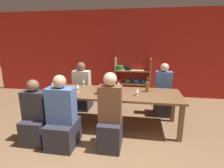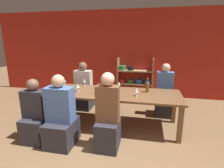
# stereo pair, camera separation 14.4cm
# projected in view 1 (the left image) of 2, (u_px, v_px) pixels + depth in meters

# --- Properties ---
(wall_back_red) EXTENTS (8.80, 0.06, 2.70)m
(wall_back_red) POSITION_uv_depth(u_px,v_px,m) (119.00, 54.00, 5.63)
(wall_back_red) COLOR red
(wall_back_red) RESTS_ON ground_plane
(shelf_unit) EXTENTS (1.12, 0.30, 1.23)m
(shelf_unit) POSITION_uv_depth(u_px,v_px,m) (131.00, 82.00, 5.59)
(shelf_unit) COLOR tan
(shelf_unit) RESTS_ON ground_plane
(dining_table) EXTENTS (2.79, 0.97, 0.73)m
(dining_table) POSITION_uv_depth(u_px,v_px,m) (111.00, 96.00, 3.59)
(dining_table) COLOR brown
(dining_table) RESTS_ON ground_plane
(mixing_bowl) EXTENTS (0.24, 0.24, 0.11)m
(mixing_bowl) POSITION_uv_depth(u_px,v_px,m) (102.00, 91.00, 3.47)
(mixing_bowl) COLOR #B7BABC
(mixing_bowl) RESTS_ON dining_table
(wine_bottle_green) EXTENTS (0.07, 0.07, 0.33)m
(wine_bottle_green) POSITION_uv_depth(u_px,v_px,m) (107.00, 81.00, 3.96)
(wine_bottle_green) COLOR brown
(wine_bottle_green) RESTS_ON dining_table
(wine_bottle_dark) EXTENTS (0.07, 0.07, 0.31)m
(wine_bottle_dark) POSITION_uv_depth(u_px,v_px,m) (147.00, 86.00, 3.59)
(wine_bottle_dark) COLOR brown
(wine_bottle_dark) RESTS_ON dining_table
(wine_glass_red_a) EXTENTS (0.06, 0.06, 0.17)m
(wine_glass_red_a) POSITION_uv_depth(u_px,v_px,m) (83.00, 81.00, 4.06)
(wine_glass_red_a) COLOR white
(wine_glass_red_a) RESTS_ON dining_table
(wine_glass_empty_a) EXTENTS (0.08, 0.08, 0.14)m
(wine_glass_empty_a) POSITION_uv_depth(u_px,v_px,m) (63.00, 81.00, 4.11)
(wine_glass_empty_a) COLOR white
(wine_glass_empty_a) RESTS_ON dining_table
(wine_glass_red_b) EXTENTS (0.07, 0.07, 0.17)m
(wine_glass_red_b) POSITION_uv_depth(u_px,v_px,m) (119.00, 88.00, 3.49)
(wine_glass_red_b) COLOR white
(wine_glass_red_b) RESTS_ON dining_table
(wine_glass_red_c) EXTENTS (0.08, 0.08, 0.16)m
(wine_glass_red_c) POSITION_uv_depth(u_px,v_px,m) (137.00, 90.00, 3.34)
(wine_glass_red_c) COLOR white
(wine_glass_red_c) RESTS_ON dining_table
(wine_glass_empty_b) EXTENTS (0.08, 0.08, 0.16)m
(wine_glass_empty_b) POSITION_uv_depth(u_px,v_px,m) (53.00, 83.00, 3.86)
(wine_glass_empty_b) COLOR white
(wine_glass_empty_b) RESTS_ON dining_table
(wine_glass_red_d) EXTENTS (0.08, 0.08, 0.16)m
(wine_glass_red_d) POSITION_uv_depth(u_px,v_px,m) (78.00, 86.00, 3.59)
(wine_glass_red_d) COLOR white
(wine_glass_red_d) RESTS_ON dining_table
(wine_glass_red_e) EXTENTS (0.06, 0.06, 0.16)m
(wine_glass_red_e) POSITION_uv_depth(u_px,v_px,m) (108.00, 93.00, 3.18)
(wine_glass_red_e) COLOR white
(wine_glass_red_e) RESTS_ON dining_table
(wine_glass_red_f) EXTENTS (0.07, 0.07, 0.16)m
(wine_glass_red_f) POSITION_uv_depth(u_px,v_px,m) (118.00, 83.00, 3.85)
(wine_glass_red_f) COLOR white
(wine_glass_red_f) RESTS_ON dining_table
(wine_glass_white_a) EXTENTS (0.07, 0.07, 0.18)m
(wine_glass_white_a) POSITION_uv_depth(u_px,v_px,m) (114.00, 88.00, 3.45)
(wine_glass_white_a) COLOR white
(wine_glass_white_a) RESTS_ON dining_table
(wine_glass_white_b) EXTENTS (0.07, 0.07, 0.14)m
(wine_glass_white_b) POSITION_uv_depth(u_px,v_px,m) (109.00, 87.00, 3.59)
(wine_glass_white_b) COLOR white
(wine_glass_white_b) RESTS_ON dining_table
(cell_phone) EXTENTS (0.10, 0.16, 0.01)m
(cell_phone) POSITION_uv_depth(u_px,v_px,m) (109.00, 88.00, 3.84)
(cell_phone) COLOR #1E2338
(cell_phone) RESTS_ON dining_table
(person_near_a) EXTENTS (0.36, 0.46, 1.30)m
(person_near_a) POSITION_uv_depth(u_px,v_px,m) (110.00, 121.00, 2.85)
(person_near_a) COLOR #2D2D38
(person_near_a) RESTS_ON ground_plane
(person_far_a) EXTENTS (0.37, 0.47, 1.26)m
(person_far_a) POSITION_uv_depth(u_px,v_px,m) (162.00, 96.00, 4.20)
(person_far_a) COLOR #2D2D38
(person_far_a) RESTS_ON ground_plane
(person_near_b) EXTENTS (0.45, 0.57, 1.24)m
(person_near_b) POSITION_uv_depth(u_px,v_px,m) (62.00, 121.00, 2.93)
(person_near_b) COLOR #2D2D38
(person_near_b) RESTS_ON ground_plane
(person_far_b) EXTENTS (0.43, 0.54, 1.24)m
(person_far_b) POSITION_uv_depth(u_px,v_px,m) (82.00, 92.00, 4.59)
(person_far_b) COLOR #2D2D38
(person_far_b) RESTS_ON ground_plane
(person_near_c) EXTENTS (0.41, 0.51, 1.14)m
(person_near_c) POSITION_uv_depth(u_px,v_px,m) (37.00, 120.00, 3.06)
(person_near_c) COLOR #2D2D38
(person_near_c) RESTS_ON ground_plane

